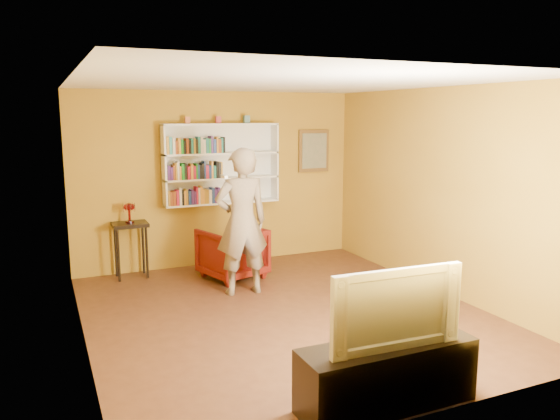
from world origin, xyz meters
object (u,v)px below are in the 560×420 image
object	(u,v)px
bookshelf	(220,164)
ruby_lustre	(129,209)
console_table	(130,232)
tv_cabinet	(387,375)
television	(389,305)
armchair	(232,253)
person	(242,222)

from	to	relation	value
bookshelf	ruby_lustre	bearing A→B (deg)	-173.62
bookshelf	console_table	world-z (taller)	bookshelf
tv_cabinet	television	size ratio (longest dim) A/B	1.31
armchair	ruby_lustre	bearing A→B (deg)	-41.14
person	television	world-z (taller)	person
ruby_lustre	television	xyz separation A→B (m)	(1.31, -4.50, -0.16)
ruby_lustre	television	bearing A→B (deg)	-73.74
console_table	armchair	bearing A→B (deg)	-24.60
console_table	armchair	size ratio (longest dim) A/B	0.99
television	bookshelf	bearing A→B (deg)	91.09
tv_cabinet	ruby_lustre	bearing A→B (deg)	106.26
bookshelf	tv_cabinet	distance (m)	4.85
person	ruby_lustre	bearing A→B (deg)	-44.76
television	console_table	bearing A→B (deg)	108.76
tv_cabinet	television	world-z (taller)	television
ruby_lustre	armchair	distance (m)	1.61
armchair	television	bearing A→B (deg)	73.09
person	bookshelf	bearing A→B (deg)	-95.21
ruby_lustre	person	size ratio (longest dim) A/B	0.15
ruby_lustre	armchair	bearing A→B (deg)	-24.60
console_table	armchair	xyz separation A→B (m)	(1.34, -0.61, -0.30)
console_table	tv_cabinet	bearing A→B (deg)	-73.74
armchair	person	distance (m)	0.93
bookshelf	console_table	bearing A→B (deg)	-173.62
bookshelf	armchair	size ratio (longest dim) A/B	2.20
bookshelf	armchair	xyz separation A→B (m)	(-0.09, -0.77, -1.22)
console_table	television	bearing A→B (deg)	-73.74
console_table	person	xyz separation A→B (m)	(1.23, -1.33, 0.30)
bookshelf	console_table	distance (m)	1.71
ruby_lustre	person	bearing A→B (deg)	-47.15
armchair	console_table	bearing A→B (deg)	-41.14
television	tv_cabinet	bearing A→B (deg)	2.50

